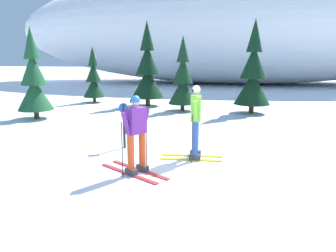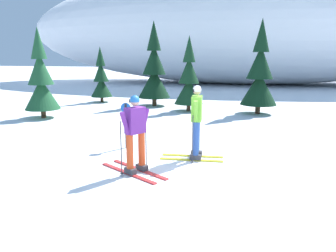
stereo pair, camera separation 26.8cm
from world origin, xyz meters
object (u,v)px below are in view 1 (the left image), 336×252
Objects in this scene: pine_tree_right at (253,75)px; pine_tree_left at (94,79)px; pine_tree_far_left at (34,81)px; skier_lime_jacket at (195,120)px; skier_purple_jacket at (136,134)px; pine_tree_center_left at (147,71)px; trail_marker_post at (124,123)px; pine_tree_center_right at (183,80)px.

pine_tree_left is at bearing 166.55° from pine_tree_right.
skier_lime_jacket is at bearing -30.93° from pine_tree_far_left.
pine_tree_left is (0.47, 4.87, -0.27)m from pine_tree_far_left.
pine_tree_center_left is (-2.11, 9.64, 0.86)m from skier_purple_jacket.
pine_tree_left is 9.50m from trail_marker_post.
skier_purple_jacket is 0.58× the size of pine_tree_left.
skier_lime_jacket is 0.44× the size of pine_tree_center_left.
skier_purple_jacket is (-1.15, -1.30, -0.08)m from skier_lime_jacket.
trail_marker_post is (-0.72, -6.50, -0.69)m from pine_tree_center_right.
pine_tree_center_left is 1.03× the size of pine_tree_right.
pine_tree_center_left reaches higher than pine_tree_center_right.
skier_lime_jacket is at bearing -79.58° from pine_tree_center_right.
skier_purple_jacket is 2.09m from trail_marker_post.
pine_tree_left reaches higher than skier_purple_jacket.
pine_tree_far_left is 4.90m from pine_tree_left.
pine_tree_center_right is (5.11, -1.91, 0.17)m from pine_tree_left.
pine_tree_center_right is at bearing 100.42° from skier_lime_jacket.
pine_tree_right is at bearing 59.36° from trail_marker_post.
pine_tree_left is at bearing 117.56° from trail_marker_post.
pine_tree_right is 7.56m from trail_marker_post.
pine_tree_center_left is 5.22m from pine_tree_right.
pine_tree_center_left is (-3.26, 8.34, 0.78)m from skier_lime_jacket.
pine_tree_left is 5.46m from pine_tree_center_right.
skier_lime_jacket reaches higher than skier_purple_jacket.
pine_tree_far_left reaches higher than trail_marker_post.
skier_purple_jacket is at bearing -62.91° from pine_tree_left.
pine_tree_right is at bearing 18.50° from pine_tree_far_left.
pine_tree_right is (2.94, 8.34, 0.80)m from skier_purple_jacket.
pine_tree_far_left reaches higher than pine_tree_center_right.
pine_tree_left is 8.45m from pine_tree_right.
pine_tree_right is (5.05, -1.31, -0.05)m from pine_tree_center_left.
pine_tree_center_right reaches higher than skier_lime_jacket.
skier_purple_jacket is 7.93m from pine_tree_far_left.
skier_purple_jacket is 11.57m from pine_tree_left.
pine_tree_center_right is at bearing 91.05° from skier_purple_jacket.
pine_tree_left is 3.26m from pine_tree_center_left.
pine_tree_center_right is (1.96, -1.25, -0.33)m from pine_tree_center_left.
skier_lime_jacket is at bearing -16.09° from trail_marker_post.
pine_tree_center_left is at bearing -11.78° from pine_tree_left.
pine_tree_far_left is (-5.74, 5.43, 0.63)m from skier_purple_jacket.
trail_marker_post is at bearing 114.96° from skier_purple_jacket.
pine_tree_center_left is (3.63, 4.21, 0.23)m from pine_tree_far_left.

